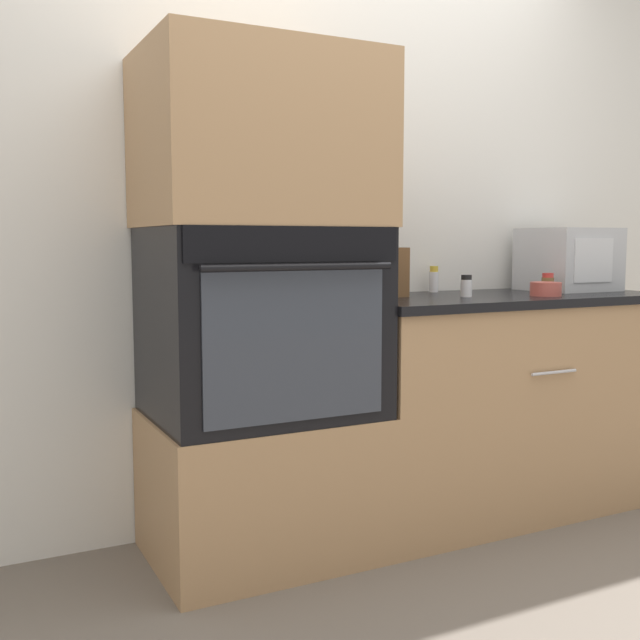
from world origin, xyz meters
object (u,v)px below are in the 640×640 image
object	(u,v)px
condiment_jar_mid	(434,279)
microwave	(568,259)
wall_oven	(261,322)
bowl	(546,289)
condiment_jar_far	(548,283)
knife_block	(390,272)
condiment_jar_near	(466,286)

from	to	relation	value
condiment_jar_mid	microwave	bearing A→B (deg)	-15.22
wall_oven	microwave	size ratio (longest dim) A/B	2.13
bowl	condiment_jar_far	world-z (taller)	condiment_jar_far
microwave	wall_oven	bearing A→B (deg)	-176.92
knife_block	microwave	bearing A→B (deg)	-2.46
condiment_jar_far	microwave	bearing A→B (deg)	26.98
knife_block	condiment_jar_far	size ratio (longest dim) A/B	2.77
microwave	condiment_jar_mid	xyz separation A→B (m)	(-0.61, 0.17, -0.08)
knife_block	condiment_jar_near	xyz separation A→B (m)	(0.26, -0.16, -0.06)
wall_oven	bowl	bearing A→B (deg)	-6.82
condiment_jar_mid	condiment_jar_far	size ratio (longest dim) A/B	1.31
microwave	bowl	world-z (taller)	microwave
condiment_jar_far	condiment_jar_near	bearing A→B (deg)	-179.43
knife_block	condiment_jar_far	distance (m)	0.71
wall_oven	knife_block	size ratio (longest dim) A/B	3.17
knife_block	bowl	distance (m)	0.64
knife_block	condiment_jar_mid	xyz separation A→B (m)	(0.31, 0.13, -0.04)
microwave	knife_block	world-z (taller)	microwave
knife_block	wall_oven	bearing A→B (deg)	-168.67
microwave	condiment_jar_far	size ratio (longest dim) A/B	4.12
knife_block	condiment_jar_mid	size ratio (longest dim) A/B	2.12
microwave	bowl	xyz separation A→B (m)	(-0.34, -0.22, -0.11)
microwave	condiment_jar_near	distance (m)	0.68
bowl	condiment_jar_mid	size ratio (longest dim) A/B	1.10
microwave	condiment_jar_near	size ratio (longest dim) A/B	4.08
wall_oven	condiment_jar_mid	xyz separation A→B (m)	(0.91, 0.25, 0.12)
condiment_jar_mid	condiment_jar_far	bearing A→B (deg)	-36.58
condiment_jar_near	knife_block	bearing A→B (deg)	147.81
wall_oven	microwave	distance (m)	1.54
wall_oven	condiment_jar_near	xyz separation A→B (m)	(0.86, -0.04, 0.10)
wall_oven	bowl	distance (m)	1.20
condiment_jar_near	bowl	bearing A→B (deg)	-17.59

